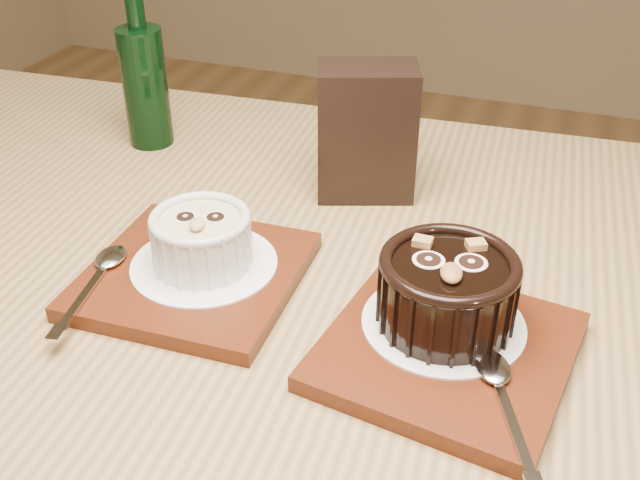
# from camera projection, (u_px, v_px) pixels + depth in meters

# --- Properties ---
(table) EXTENTS (1.25, 0.88, 0.75)m
(table) POSITION_uv_depth(u_px,v_px,m) (289.00, 364.00, 0.71)
(table) COLOR olive
(table) RESTS_ON ground
(tray_left) EXTENTS (0.19, 0.19, 0.01)m
(tray_left) POSITION_uv_depth(u_px,v_px,m) (194.00, 275.00, 0.66)
(tray_left) COLOR #55220E
(tray_left) RESTS_ON table
(doily_left) EXTENTS (0.13, 0.13, 0.00)m
(doily_left) POSITION_uv_depth(u_px,v_px,m) (204.00, 264.00, 0.66)
(doily_left) COLOR white
(doily_left) RESTS_ON tray_left
(ramekin_white) EXTENTS (0.09, 0.09, 0.05)m
(ramekin_white) POSITION_uv_depth(u_px,v_px,m) (202.00, 237.00, 0.65)
(ramekin_white) COLOR silver
(ramekin_white) RESTS_ON doily_left
(spoon_left) EXTENTS (0.05, 0.14, 0.01)m
(spoon_left) POSITION_uv_depth(u_px,v_px,m) (94.00, 279.00, 0.64)
(spoon_left) COLOR white
(spoon_left) RESTS_ON tray_left
(tray_right) EXTENTS (0.20, 0.20, 0.01)m
(tray_right) POSITION_uv_depth(u_px,v_px,m) (447.00, 351.00, 0.58)
(tray_right) COLOR #55220E
(tray_right) RESTS_ON table
(doily_right) EXTENTS (0.13, 0.13, 0.00)m
(doily_right) POSITION_uv_depth(u_px,v_px,m) (443.00, 323.00, 0.59)
(doily_right) COLOR white
(doily_right) RESTS_ON tray_right
(ramekin_dark) EXTENTS (0.11, 0.11, 0.06)m
(ramekin_dark) POSITION_uv_depth(u_px,v_px,m) (447.00, 288.00, 0.58)
(ramekin_dark) COLOR black
(ramekin_dark) RESTS_ON doily_right
(spoon_right) EXTENTS (0.08, 0.13, 0.01)m
(spoon_right) POSITION_uv_depth(u_px,v_px,m) (506.00, 402.00, 0.52)
(spoon_right) COLOR white
(spoon_right) RESTS_ON tray_right
(condiment_stand) EXTENTS (0.11, 0.09, 0.14)m
(condiment_stand) POSITION_uv_depth(u_px,v_px,m) (366.00, 132.00, 0.77)
(condiment_stand) COLOR black
(condiment_stand) RESTS_ON table
(green_bottle) EXTENTS (0.05, 0.05, 0.20)m
(green_bottle) POSITION_uv_depth(u_px,v_px,m) (145.00, 82.00, 0.87)
(green_bottle) COLOR black
(green_bottle) RESTS_ON table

